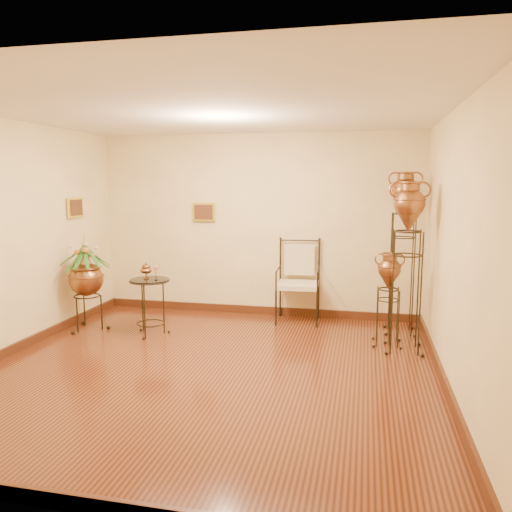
% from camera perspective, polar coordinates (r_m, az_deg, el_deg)
% --- Properties ---
extents(ground, '(5.00, 5.00, 0.00)m').
position_cam_1_polar(ground, '(5.69, -5.42, -12.83)').
color(ground, brown).
rests_on(ground, ground).
extents(room_shell, '(5.02, 5.02, 2.81)m').
position_cam_1_polar(room_shell, '(5.33, -5.71, 4.86)').
color(room_shell, '#FDEDA3').
rests_on(room_shell, ground).
extents(amphora_tall, '(0.57, 0.57, 2.23)m').
position_cam_1_polar(amphora_tall, '(7.04, 16.41, 0.53)').
color(amphora_tall, '#2C2416').
rests_on(amphora_tall, ground).
extents(amphora_mid, '(0.60, 0.60, 2.10)m').
position_cam_1_polar(amphora_mid, '(6.29, 16.84, -1.07)').
color(amphora_mid, '#2C2416').
rests_on(amphora_mid, ground).
extents(amphora_short, '(0.42, 0.42, 1.21)m').
position_cam_1_polar(amphora_short, '(6.56, 14.88, -4.73)').
color(amphora_short, '#2C2416').
rests_on(amphora_short, ground).
extents(planter_urn, '(0.86, 0.86, 1.40)m').
position_cam_1_polar(planter_urn, '(7.36, -18.86, -2.06)').
color(planter_urn, '#2C2416').
rests_on(planter_urn, ground).
extents(armchair, '(0.72, 0.67, 1.21)m').
position_cam_1_polar(armchair, '(7.40, 4.83, -2.94)').
color(armchair, '#2C2416').
rests_on(armchair, ground).
extents(side_table, '(0.64, 0.64, 0.97)m').
position_cam_1_polar(side_table, '(6.95, -12.00, -5.58)').
color(side_table, '#2C2416').
rests_on(side_table, ground).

